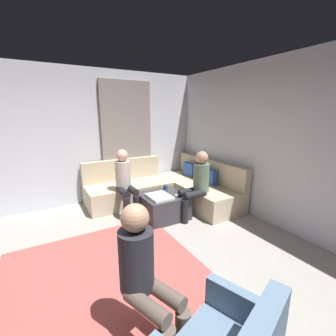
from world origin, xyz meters
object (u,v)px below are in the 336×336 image
at_px(ottoman, 163,206).
at_px(person_on_couch_side, 125,180).
at_px(game_remote, 179,195).
at_px(person_on_armchair, 145,272).
at_px(sectional_couch, 168,188).
at_px(coffee_mug, 166,187).
at_px(person_on_couch_back, 197,182).

xyz_separation_m(ottoman, person_on_couch_side, (-0.47, -0.53, 0.45)).
height_order(game_remote, person_on_armchair, person_on_armchair).
xyz_separation_m(sectional_couch, game_remote, (0.80, -0.23, 0.15)).
height_order(coffee_mug, person_on_couch_back, person_on_couch_back).
relative_size(coffee_mug, person_on_couch_back, 0.08).
xyz_separation_m(ottoman, coffee_mug, (-0.22, 0.18, 0.26)).
distance_m(ottoman, person_on_couch_side, 0.84).
relative_size(game_remote, person_on_couch_side, 0.12).
bearing_deg(ottoman, person_on_couch_side, -131.65).
distance_m(coffee_mug, person_on_armchair, 2.62).
xyz_separation_m(game_remote, person_on_couch_side, (-0.65, -0.75, 0.23)).
bearing_deg(person_on_armchair, person_on_couch_back, -155.99).
relative_size(person_on_couch_back, person_on_couch_side, 1.00).
relative_size(ottoman, person_on_couch_side, 0.63).
bearing_deg(game_remote, person_on_couch_back, 64.94).
bearing_deg(game_remote, sectional_couch, 163.82).
distance_m(game_remote, person_on_couch_side, 1.02).
distance_m(coffee_mug, person_on_couch_side, 0.78).
bearing_deg(person_on_couch_side, ottoman, 138.35).
xyz_separation_m(coffee_mug, person_on_couch_back, (0.53, 0.33, 0.19)).
bearing_deg(person_on_couch_side, sectional_couch, -171.45).
relative_size(ottoman, coffee_mug, 8.00).
bearing_deg(person_on_couch_back, sectional_couch, 3.37).
xyz_separation_m(sectional_couch, coffee_mug, (0.40, -0.27, 0.19)).
bearing_deg(ottoman, game_remote, 50.71).
height_order(sectional_couch, person_on_couch_back, person_on_couch_back).
bearing_deg(person_on_armchair, ottoman, -141.67).
height_order(ottoman, person_on_armchair, person_on_armchair).
bearing_deg(sectional_couch, game_remote, -16.18).
bearing_deg(ottoman, coffee_mug, 140.71).
relative_size(person_on_couch_back, person_on_armchair, 1.02).
xyz_separation_m(person_on_couch_back, person_on_couch_side, (-0.79, -1.04, 0.00)).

